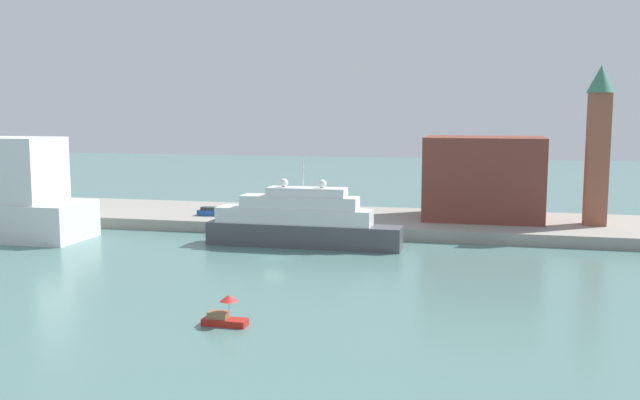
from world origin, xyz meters
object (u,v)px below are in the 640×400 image
parked_car (210,212)px  bell_tower (598,139)px  harbor_building (484,178)px  small_motorboat (225,315)px  large_yacht (300,223)px  mooring_bollard (282,221)px  person_figure (235,210)px

parked_car → bell_tower: bearing=4.4°
harbor_building → parked_car: (-43.37, -7.22, -5.85)m
small_motorboat → bell_tower: bearing=55.3°
large_yacht → small_motorboat: 36.60m
large_yacht → parked_car: large_yacht is taller
small_motorboat → large_yacht: bearing=94.6°
large_yacht → bell_tower: 45.97m
mooring_bollard → small_motorboat: bearing=-79.8°
harbor_building → mooring_bollard: harbor_building is taller
bell_tower → person_figure: 57.59m
harbor_building → parked_car: bearing=-170.5°
small_motorboat → mooring_bollard: size_ratio=6.11×
person_figure → mooring_bollard: 12.87m
small_motorboat → person_figure: size_ratio=2.37×
person_figure → mooring_bollard: (10.44, -7.52, -0.45)m
person_figure → large_yacht: bearing=-45.8°
small_motorboat → harbor_building: 61.54m
harbor_building → person_figure: harbor_building is taller
small_motorboat → parked_car: parked_car is taller
small_motorboat → mooring_bollard: 45.61m
large_yacht → mooring_bollard: (-5.12, 8.47, -1.33)m
harbor_building → parked_car: harbor_building is taller
small_motorboat → bell_tower: bell_tower is taller
large_yacht → person_figure: bearing=134.2°
person_figure → bell_tower: bearing=2.2°
large_yacht → bell_tower: (40.72, 18.17, 11.19)m
small_motorboat → harbor_building: size_ratio=0.22×
small_motorboat → person_figure: 55.59m
small_motorboat → harbor_building: bearing=69.5°
mooring_bollard → parked_car: bearing=159.7°
person_figure → mooring_bollard: bearing=-35.8°
harbor_building → person_figure: (-39.93, -4.84, -5.70)m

